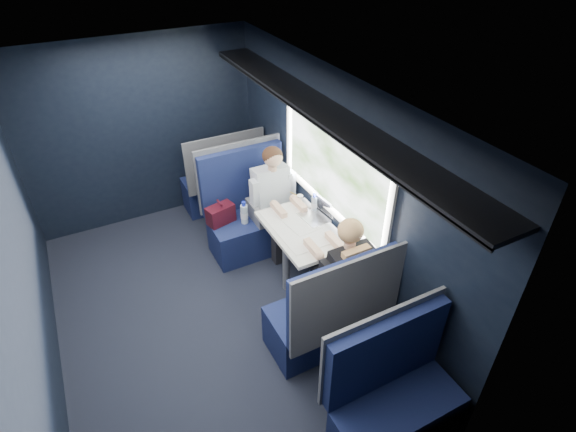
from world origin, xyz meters
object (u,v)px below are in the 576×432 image
seat_row_back (392,400)px  cup (300,199)px  bottle_small (314,203)px  seat_bay_near (249,216)px  seat_bay_far (328,316)px  table (300,235)px  seat_row_front (223,181)px  woman (344,270)px  laptop (318,212)px  man (275,197)px

seat_row_back → cup: (0.43, 2.24, 0.37)m
bottle_small → seat_bay_near: bearing=127.2°
bottle_small → cup: 0.23m
seat_bay_far → table: bearing=78.2°
seat_row_front → seat_bay_far: bearing=-90.0°
seat_row_front → woman: size_ratio=0.88×
table → seat_row_back: bearing=-95.8°
seat_bay_near → seat_bay_far: (0.01, -1.75, -0.01)m
laptop → seat_bay_far: bearing=-115.1°
seat_bay_near → seat_row_front: 0.92m
seat_bay_near → laptop: size_ratio=3.78×
table → seat_bay_near: 0.93m
table → seat_row_back: 1.82m
bottle_small → man: bearing=115.9°
laptop → cup: size_ratio=3.83×
seat_bay_near → man: bearing=-33.8°
cup → seat_bay_far: bearing=-107.9°
seat_bay_far → laptop: 1.15m
laptop → seat_row_back: bearing=-103.6°
laptop → bottle_small: size_ratio=1.57×
man → seat_bay_far: bearing=-99.0°
bottle_small → cup: (-0.05, 0.22, -0.05)m
seat_bay_far → laptop: (0.46, 0.98, 0.39)m
seat_bay_far → laptop: seat_bay_far is taller
seat_bay_far → woman: size_ratio=0.95×
laptop → cup: bearing=95.9°
bottle_small → woman: bearing=-103.9°
seat_row_front → seat_row_back: (0.00, -3.59, 0.00)m
woman → cup: woman is taller
seat_row_back → woman: size_ratio=0.88×
seat_bay_far → seat_row_back: size_ratio=1.09×
man → cup: 0.32m
seat_bay_near → bottle_small: bearing=-52.8°
seat_bay_far → seat_row_back: bearing=-90.0°
seat_row_back → seat_bay_far: bearing=90.0°
table → seat_row_back: (-0.18, -1.80, -0.25)m
bottle_small → seat_bay_far: bearing=-113.6°
table → seat_row_back: size_ratio=0.86×
seat_bay_near → woman: bearing=-80.6°
seat_bay_near → seat_row_back: (0.01, -2.67, -0.01)m
man → bottle_small: man is taller
table → man: man is taller
man → cup: bearing=-55.8°
man → laptop: size_ratio=3.96×
seat_row_back → bottle_small: size_ratio=5.46×
seat_row_front → laptop: 1.80m
seat_bay_near → seat_bay_far: size_ratio=1.00×
seat_bay_far → cup: 1.43m
seat_bay_near → man: size_ratio=0.95×
man → cup: (0.18, -0.26, 0.07)m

